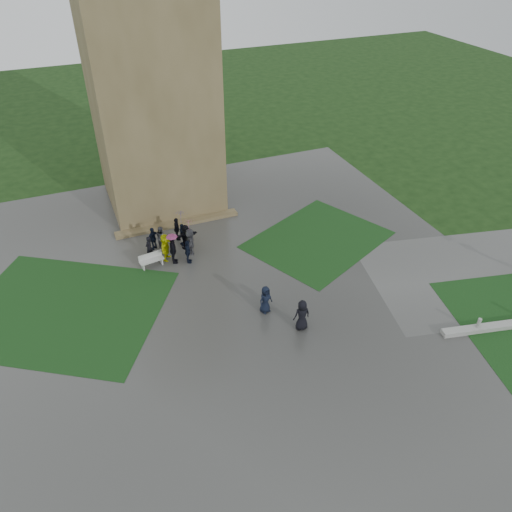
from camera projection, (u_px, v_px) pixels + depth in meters
name	position (u px, v px, depth m)	size (l,w,h in m)	color
ground	(226.00, 316.00, 28.23)	(120.00, 120.00, 0.00)	black
plaza	(215.00, 295.00, 29.74)	(34.00, 34.00, 0.02)	#363634
lawn_inset_left	(64.00, 310.00, 28.63)	(11.00, 9.00, 0.01)	black
lawn_inset_right	(318.00, 240.00, 34.61)	(9.00, 7.00, 0.01)	black
tower	(150.00, 83.00, 34.39)	(8.00, 8.00, 18.00)	brown
tower_plinth	(178.00, 223.00, 36.18)	(9.00, 0.80, 0.22)	brown
bench	(151.00, 260.00, 31.86)	(1.61, 0.72, 0.90)	#B5B5B0
visitor_cluster	(177.00, 239.00, 32.66)	(3.74, 4.00, 2.62)	black
pedestrian_mid	(265.00, 299.00, 28.05)	(0.85, 0.58, 1.73)	black
pedestrian_near	(302.00, 315.00, 26.87)	(0.92, 0.63, 1.88)	black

